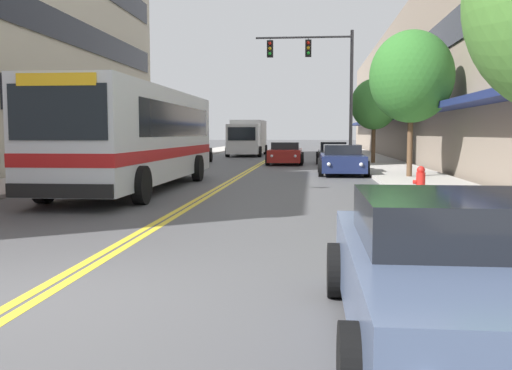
# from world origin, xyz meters

# --- Properties ---
(ground_plane) EXTENTS (240.00, 240.00, 0.00)m
(ground_plane) POSITION_xyz_m (0.00, 37.00, 0.00)
(ground_plane) COLOR #4C4C4F
(sidewalk_left) EXTENTS (3.13, 106.00, 0.13)m
(sidewalk_left) POSITION_xyz_m (-7.07, 37.00, 0.06)
(sidewalk_left) COLOR #B2ADA5
(sidewalk_left) RESTS_ON ground_plane
(sidewalk_right) EXTENTS (3.13, 106.00, 0.13)m
(sidewalk_right) POSITION_xyz_m (7.07, 37.00, 0.06)
(sidewalk_right) COLOR #B2ADA5
(sidewalk_right) RESTS_ON ground_plane
(centre_line) EXTENTS (0.34, 106.00, 0.01)m
(centre_line) POSITION_xyz_m (0.00, 37.00, 0.00)
(centre_line) COLOR yellow
(centre_line) RESTS_ON ground_plane
(storefront_row_right) EXTENTS (9.10, 68.00, 9.98)m
(storefront_row_right) POSITION_xyz_m (12.87, 37.00, 4.98)
(storefront_row_right) COLOR gray
(storefront_row_right) RESTS_ON ground_plane
(city_bus) EXTENTS (2.91, 11.83, 3.21)m
(city_bus) POSITION_xyz_m (-2.57, 12.32, 1.81)
(city_bus) COLOR silver
(city_bus) RESTS_ON ground_plane
(car_black_parked_left_near) EXTENTS (2.11, 4.74, 1.34)m
(car_black_parked_left_near) POSITION_xyz_m (-4.41, 28.89, 0.63)
(car_black_parked_left_near) COLOR black
(car_black_parked_left_near) RESTS_ON ground_plane
(car_beige_parked_left_far) EXTENTS (2.12, 4.40, 1.38)m
(car_beige_parked_left_far) POSITION_xyz_m (-4.31, 22.39, 0.64)
(car_beige_parked_left_far) COLOR #BCAD89
(car_beige_parked_left_far) RESTS_ON ground_plane
(car_slate_blue_parked_right_foreground) EXTENTS (2.16, 4.44, 1.28)m
(car_slate_blue_parked_right_foreground) POSITION_xyz_m (4.34, -0.95, 0.60)
(car_slate_blue_parked_right_foreground) COLOR #475675
(car_slate_blue_parked_right_foreground) RESTS_ON ground_plane
(car_dark_grey_parked_right_mid) EXTENTS (2.05, 4.23, 1.30)m
(car_dark_grey_parked_right_mid) POSITION_xyz_m (4.36, 29.52, 0.60)
(car_dark_grey_parked_right_mid) COLOR #38383D
(car_dark_grey_parked_right_mid) RESTS_ON ground_plane
(car_navy_parked_right_far) EXTENTS (2.12, 4.73, 1.32)m
(car_navy_parked_right_far) POSITION_xyz_m (4.41, 19.70, 0.63)
(car_navy_parked_right_far) COLOR #19234C
(car_navy_parked_right_far) RESTS_ON ground_plane
(car_red_moving_lead) EXTENTS (2.12, 4.67, 1.31)m
(car_red_moving_lead) POSITION_xyz_m (1.50, 27.92, 0.63)
(car_red_moving_lead) COLOR maroon
(car_red_moving_lead) RESTS_ON ground_plane
(box_truck) EXTENTS (2.79, 7.80, 2.90)m
(box_truck) POSITION_xyz_m (-2.22, 40.84, 1.51)
(box_truck) COLOR white
(box_truck) RESTS_ON ground_plane
(traffic_signal_mast) EXTENTS (5.39, 0.38, 7.45)m
(traffic_signal_mast) POSITION_xyz_m (3.51, 26.16, 5.25)
(traffic_signal_mast) COLOR #47474C
(traffic_signal_mast) RESTS_ON ground_plane
(street_tree_right_mid) EXTENTS (3.26, 3.26, 5.70)m
(street_tree_right_mid) POSITION_xyz_m (6.92, 17.09, 4.02)
(street_tree_right_mid) COLOR brown
(street_tree_right_mid) RESTS_ON sidewalk_right
(street_tree_right_far) EXTENTS (2.67, 2.67, 4.85)m
(street_tree_right_far) POSITION_xyz_m (6.61, 27.72, 3.49)
(street_tree_right_far) COLOR brown
(street_tree_right_far) RESTS_ON sidewalk_right
(fire_hydrant) EXTENTS (0.32, 0.24, 0.83)m
(fire_hydrant) POSITION_xyz_m (5.95, 9.48, 0.54)
(fire_hydrant) COLOR red
(fire_hydrant) RESTS_ON sidewalk_right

